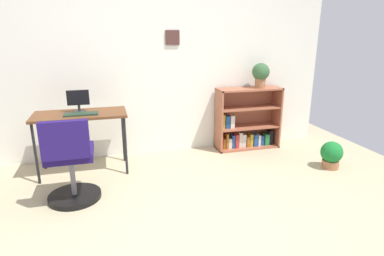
{
  "coord_description": "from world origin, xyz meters",
  "views": [
    {
      "loc": [
        -0.51,
        -2.17,
        1.64
      ],
      "look_at": [
        0.4,
        1.13,
        0.61
      ],
      "focal_mm": 30.12,
      "sensor_mm": 36.0,
      "label": 1
    }
  ],
  "objects_px": {
    "potted_plant_on_shelf": "(261,74)",
    "potted_plant_floor": "(331,154)",
    "office_chair": "(71,166)",
    "desk": "(80,119)",
    "bookshelf_low": "(246,122)",
    "keyboard": "(81,114)",
    "monitor": "(78,101)"
  },
  "relations": [
    {
      "from": "potted_plant_floor",
      "to": "desk",
      "type": "bearing_deg",
      "value": 166.55
    },
    {
      "from": "desk",
      "to": "bookshelf_low",
      "type": "height_order",
      "value": "bookshelf_low"
    },
    {
      "from": "office_chair",
      "to": "bookshelf_low",
      "type": "relative_size",
      "value": 0.97
    },
    {
      "from": "desk",
      "to": "potted_plant_floor",
      "type": "height_order",
      "value": "desk"
    },
    {
      "from": "keyboard",
      "to": "potted_plant_on_shelf",
      "type": "xyz_separation_m",
      "value": [
        2.38,
        0.32,
        0.34
      ]
    },
    {
      "from": "keyboard",
      "to": "bookshelf_low",
      "type": "height_order",
      "value": "bookshelf_low"
    },
    {
      "from": "desk",
      "to": "potted_plant_floor",
      "type": "bearing_deg",
      "value": -13.45
    },
    {
      "from": "office_chair",
      "to": "potted_plant_floor",
      "type": "distance_m",
      "value": 3.03
    },
    {
      "from": "potted_plant_floor",
      "to": "potted_plant_on_shelf",
      "type": "bearing_deg",
      "value": 119.93
    },
    {
      "from": "desk",
      "to": "monitor",
      "type": "xyz_separation_m",
      "value": [
        -0.01,
        0.06,
        0.2
      ]
    },
    {
      "from": "desk",
      "to": "keyboard",
      "type": "distance_m",
      "value": 0.11
    },
    {
      "from": "keyboard",
      "to": "bookshelf_low",
      "type": "bearing_deg",
      "value": 9.68
    },
    {
      "from": "office_chair",
      "to": "monitor",
      "type": "bearing_deg",
      "value": 85.08
    },
    {
      "from": "desk",
      "to": "keyboard",
      "type": "relative_size",
      "value": 2.81
    },
    {
      "from": "monitor",
      "to": "potted_plant_on_shelf",
      "type": "relative_size",
      "value": 0.75
    },
    {
      "from": "desk",
      "to": "potted_plant_on_shelf",
      "type": "distance_m",
      "value": 2.45
    },
    {
      "from": "potted_plant_floor",
      "to": "office_chair",
      "type": "bearing_deg",
      "value": -179.32
    },
    {
      "from": "office_chair",
      "to": "potted_plant_on_shelf",
      "type": "bearing_deg",
      "value": 21.58
    },
    {
      "from": "potted_plant_on_shelf",
      "to": "potted_plant_floor",
      "type": "xyz_separation_m",
      "value": [
        0.54,
        -0.94,
        -0.9
      ]
    },
    {
      "from": "office_chair",
      "to": "bookshelf_low",
      "type": "xyz_separation_m",
      "value": [
        2.31,
        1.03,
        -0.01
      ]
    },
    {
      "from": "desk",
      "to": "monitor",
      "type": "bearing_deg",
      "value": 96.71
    },
    {
      "from": "monitor",
      "to": "office_chair",
      "type": "distance_m",
      "value": 0.94
    },
    {
      "from": "monitor",
      "to": "potted_plant_floor",
      "type": "relative_size",
      "value": 0.76
    },
    {
      "from": "monitor",
      "to": "office_chair",
      "type": "relative_size",
      "value": 0.29
    },
    {
      "from": "keyboard",
      "to": "office_chair",
      "type": "distance_m",
      "value": 0.75
    },
    {
      "from": "keyboard",
      "to": "potted_plant_floor",
      "type": "bearing_deg",
      "value": -11.96
    },
    {
      "from": "desk",
      "to": "potted_plant_on_shelf",
      "type": "relative_size",
      "value": 3.05
    },
    {
      "from": "potted_plant_floor",
      "to": "bookshelf_low",
      "type": "bearing_deg",
      "value": 125.35
    },
    {
      "from": "keyboard",
      "to": "desk",
      "type": "bearing_deg",
      "value": 102.47
    },
    {
      "from": "monitor",
      "to": "potted_plant_floor",
      "type": "xyz_separation_m",
      "value": [
        2.95,
        -0.77,
        -0.69
      ]
    },
    {
      "from": "potted_plant_on_shelf",
      "to": "potted_plant_floor",
      "type": "relative_size",
      "value": 1.01
    },
    {
      "from": "office_chair",
      "to": "bookshelf_low",
      "type": "distance_m",
      "value": 2.54
    }
  ]
}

